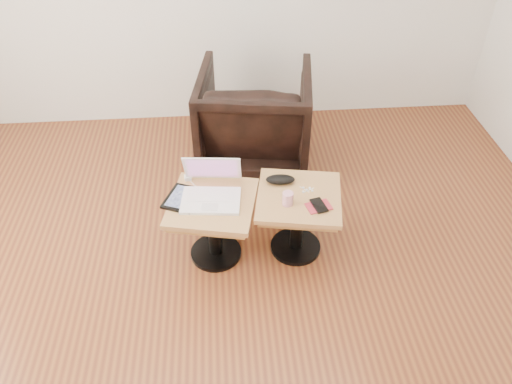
{
  "coord_description": "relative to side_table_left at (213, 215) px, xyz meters",
  "views": [
    {
      "loc": [
        0.0,
        -1.63,
        2.31
      ],
      "look_at": [
        0.18,
        0.56,
        0.49
      ],
      "focal_mm": 35.0,
      "sensor_mm": 36.0,
      "label": 1
    }
  ],
  "objects": [
    {
      "name": "room_shell",
      "position": [
        0.07,
        -0.56,
        1.02
      ],
      "size": [
        4.52,
        4.52,
        2.71
      ],
      "color": "#5B2C1A",
      "rests_on": "ground"
    },
    {
      "name": "side_table_left",
      "position": [
        0.0,
        0.0,
        0.0
      ],
      "size": [
        0.57,
        0.57,
        0.44
      ],
      "rotation": [
        0.0,
        0.0,
        -0.21
      ],
      "color": "black",
      "rests_on": "ground"
    },
    {
      "name": "side_table_right",
      "position": [
        0.51,
        0.01,
        0.0
      ],
      "size": [
        0.56,
        0.56,
        0.44
      ],
      "rotation": [
        0.0,
        0.0,
        -0.17
      ],
      "color": "black",
      "rests_on": "ground"
    },
    {
      "name": "laptop",
      "position": [
        -0.0,
        0.05,
        0.16
      ],
      "size": [
        0.37,
        0.36,
        0.22
      ],
      "rotation": [
        0.0,
        0.0,
        -0.1
      ],
      "color": "white",
      "rests_on": "side_table_left"
    },
    {
      "name": "tablet",
      "position": [
        -0.17,
        0.03,
        0.12
      ],
      "size": [
        0.25,
        0.28,
        0.02
      ],
      "rotation": [
        0.0,
        0.0,
        -0.38
      ],
      "color": "black",
      "rests_on": "side_table_left"
    },
    {
      "name": "charging_adapter",
      "position": [
        -0.14,
        0.21,
        0.12
      ],
      "size": [
        0.05,
        0.05,
        0.02
      ],
      "primitive_type": "cube",
      "rotation": [
        0.0,
        0.0,
        0.18
      ],
      "color": "white",
      "rests_on": "side_table_left"
    },
    {
      "name": "glasses_case",
      "position": [
        0.41,
        0.13,
        0.14
      ],
      "size": [
        0.18,
        0.09,
        0.05
      ],
      "primitive_type": "ellipsoid",
      "rotation": [
        0.0,
        0.0,
        -0.07
      ],
      "color": "black",
      "rests_on": "side_table_right"
    },
    {
      "name": "striped_cup",
      "position": [
        0.43,
        -0.06,
        0.15
      ],
      "size": [
        0.07,
        0.07,
        0.08
      ],
      "primitive_type": "cylinder",
      "rotation": [
        0.0,
        0.0,
        0.15
      ],
      "color": "#C64072",
      "rests_on": "side_table_right"
    },
    {
      "name": "earbuds_tangle",
      "position": [
        0.56,
        0.05,
        0.12
      ],
      "size": [
        0.08,
        0.05,
        0.02
      ],
      "color": "white",
      "rests_on": "side_table_right"
    },
    {
      "name": "phone_on_sleeve",
      "position": [
        0.6,
        -0.1,
        0.12
      ],
      "size": [
        0.16,
        0.13,
        0.02
      ],
      "rotation": [
        0.0,
        0.0,
        0.25
      ],
      "color": "#A32227",
      "rests_on": "side_table_right"
    },
    {
      "name": "armchair",
      "position": [
        0.32,
        1.0,
        0.04
      ],
      "size": [
        0.91,
        0.93,
        0.75
      ],
      "primitive_type": "imported",
      "rotation": [
        0.0,
        0.0,
        3.0
      ],
      "color": "black",
      "rests_on": "ground"
    }
  ]
}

